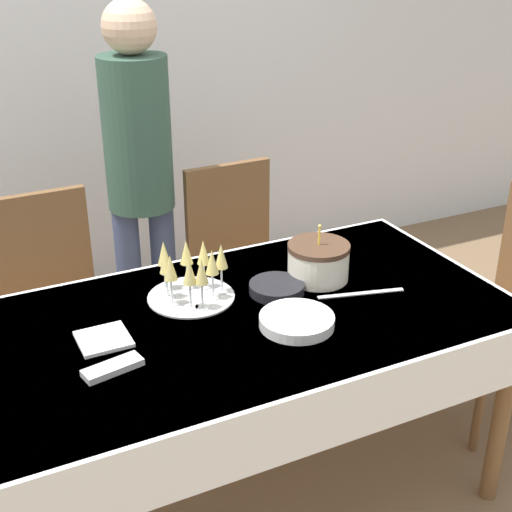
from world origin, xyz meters
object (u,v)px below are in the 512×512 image
Objects in this scene: dining_chair_far_left at (52,304)px; plate_stack_dessert at (277,288)px; dining_chair_far_right at (239,264)px; person_standing at (139,162)px; plate_stack_main at (297,321)px; champagne_tray at (191,271)px; dining_chair_right_end at (512,301)px; birthday_cake at (318,261)px.

plate_stack_dessert is at bearing -48.18° from dining_chair_far_left.
dining_chair_far_right is 0.58× the size of person_standing.
champagne_tray is at bearing 125.54° from plate_stack_main.
birthday_cake is at bearing 172.52° from dining_chair_right_end.
plate_stack_main and plate_stack_dessert have the same top height.
person_standing is at bearing 101.52° from plate_stack_dessert.
dining_chair_far_left is at bearing 131.82° from plate_stack_dessert.
champagne_tray is at bearing -126.78° from dining_chair_far_right.
dining_chair_far_right reaches higher than champagne_tray.
plate_stack_main is (-1.07, -0.14, 0.26)m from dining_chair_right_end.
birthday_cake reaches higher than plate_stack_dessert.
dining_chair_far_left is 3.27× the size of champagne_tray.
birthday_cake is at bearing -8.09° from champagne_tray.
dining_chair_right_end is at bearing -25.41° from dining_chair_far_left.
champagne_tray is (-0.46, -0.61, 0.34)m from dining_chair_far_right.
champagne_tray is 0.81m from person_standing.
dining_chair_far_left is at bearing 154.59° from dining_chair_right_end.
birthday_cake is at bearing -67.32° from person_standing.
plate_stack_main is (0.22, -0.31, -0.08)m from champagne_tray.
birthday_cake is 0.19m from plate_stack_dessert.
dining_chair_right_end is 0.91m from birthday_cake.
plate_stack_main is at bearing -101.76° from plate_stack_dessert.
birthday_cake is 0.45m from champagne_tray.
dining_chair_far_right is at bearing 75.85° from plate_stack_main.
plate_stack_dessert is (0.63, -0.71, 0.26)m from dining_chair_far_left.
person_standing is (0.45, 0.18, 0.47)m from dining_chair_far_left.
dining_chair_far_right is 0.78m from plate_stack_dessert.
dining_chair_right_end is at bearing -43.22° from dining_chair_far_right.
dining_chair_right_end is (1.66, -0.79, 0.00)m from dining_chair_far_left.
person_standing is (0.09, 0.80, 0.13)m from champagne_tray.
champagne_tray reaches higher than plate_stack_dessert.
birthday_cake is (-0.01, -0.68, 0.31)m from dining_chair_far_right.
dining_chair_far_right is 0.99m from plate_stack_main.
dining_chair_right_end is 3.27× the size of champagne_tray.
person_standing is at bearing 96.96° from plate_stack_main.
dining_chair_far_right is 0.84m from champagne_tray.
plate_stack_main is 1.14m from person_standing.
champagne_tray is at bearing -59.42° from dining_chair_far_left.
dining_chair_far_right reaches higher than plate_stack_dessert.
birthday_cake is (-0.85, 0.11, 0.31)m from dining_chair_right_end.
dining_chair_far_left is 1.84m from dining_chair_right_end.
dining_chair_far_left is 1.10m from birthday_cake.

